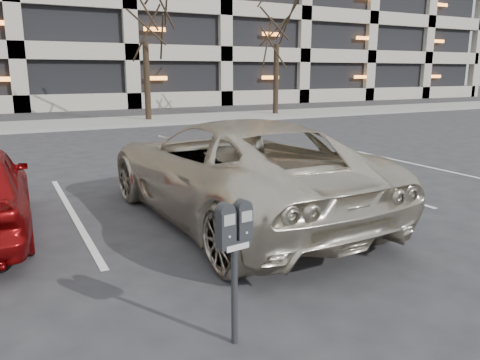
% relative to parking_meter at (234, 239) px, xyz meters
% --- Properties ---
extents(ground, '(140.00, 140.00, 0.00)m').
position_rel_parking_meter_xyz_m(ground, '(0.71, 2.34, -0.96)').
color(ground, '#28282B').
rests_on(ground, ground).
extents(sidewalk, '(80.00, 4.00, 0.12)m').
position_rel_parking_meter_xyz_m(sidewalk, '(0.71, 18.34, -0.90)').
color(sidewalk, gray).
rests_on(sidewalk, ground).
extents(stall_lines, '(16.90, 5.20, 0.00)m').
position_rel_parking_meter_xyz_m(stall_lines, '(-0.69, 4.64, -0.95)').
color(stall_lines, silver).
rests_on(stall_lines, ground).
extents(parking_meter, '(0.33, 0.16, 1.25)m').
position_rel_parking_meter_xyz_m(parking_meter, '(0.00, 0.00, 0.00)').
color(parking_meter, black).
rests_on(parking_meter, ground).
extents(suv_silver, '(2.87, 5.83, 1.60)m').
position_rel_parking_meter_xyz_m(suv_silver, '(1.64, 3.28, -0.16)').
color(suv_silver, beige).
rests_on(suv_silver, ground).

